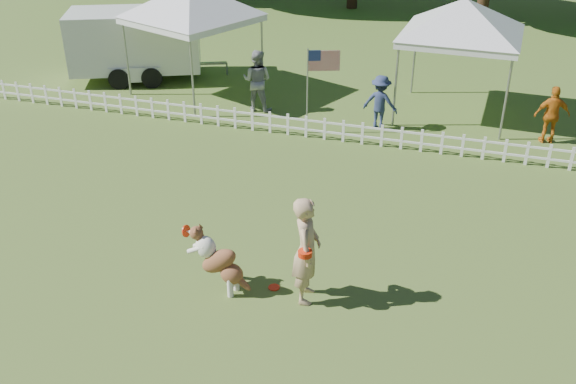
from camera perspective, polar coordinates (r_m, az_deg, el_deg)
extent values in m
plane|color=#38581B|center=(11.03, -4.95, -9.51)|extent=(120.00, 120.00, 0.00)
imported|color=tan|center=(10.49, 1.66, -5.19)|extent=(0.58, 0.77, 1.91)
cylinder|color=red|center=(11.25, -1.25, -8.47)|extent=(0.21, 0.21, 0.02)
imported|color=gray|center=(18.57, -2.76, 9.87)|extent=(0.86, 0.68, 1.77)
imported|color=navy|center=(17.47, 8.20, 7.90)|extent=(1.01, 0.66, 1.47)
imported|color=#C26816|center=(17.71, 22.41, 6.35)|extent=(0.94, 0.57, 1.50)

